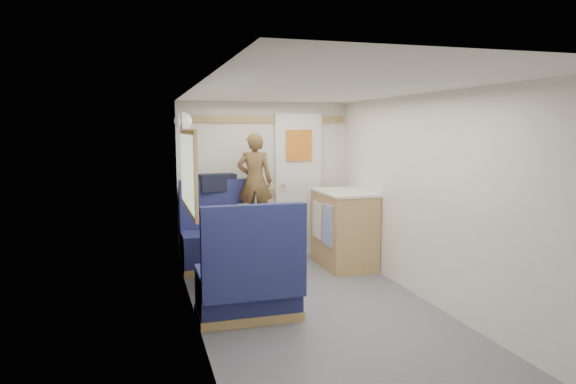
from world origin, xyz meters
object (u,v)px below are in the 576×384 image
object	(u,v)px
duffel_bag	(217,183)
tumbler_right	(232,217)
bench_near	(249,286)
beer_glass	(244,214)
bench_far	(219,243)
salt_grinder	(225,218)
orange_fruit	(256,217)
wine_glass	(221,209)
dinette_table	(232,236)
tumbler_left	(212,221)
person	(255,181)
bread_loaf	(246,210)
tray	(238,223)
pepper_grinder	(236,219)
galley_counter	(344,228)
dome_light	(183,121)
cheese_block	(249,224)

from	to	relation	value
duffel_bag	tumbler_right	distance (m)	1.18
bench_near	beer_glass	bearing A→B (deg)	80.72
bench_far	salt_grinder	xyz separation A→B (m)	(-0.08, -0.93, 0.47)
orange_fruit	wine_glass	size ratio (longest dim) A/B	0.44
orange_fruit	salt_grinder	distance (m)	0.31
dinette_table	wine_glass	bearing A→B (deg)	140.34
tumbler_left	tumbler_right	world-z (taller)	tumbler_right
dinette_table	duffel_bag	xyz separation A→B (m)	(0.02, 1.12, 0.44)
orange_fruit	tumbler_left	size ratio (longest dim) A/B	0.71
bench_far	person	xyz separation A→B (m)	(0.45, 0.04, 0.73)
person	bread_loaf	bearing A→B (deg)	84.51
tumbler_left	beer_glass	bearing A→B (deg)	39.10
tray	dinette_table	bearing A→B (deg)	104.40
pepper_grinder	wine_glass	bearing A→B (deg)	122.39
tumbler_left	pepper_grinder	distance (m)	0.26
person	salt_grinder	size ratio (longest dim) A/B	12.15
duffel_bag	salt_grinder	size ratio (longest dim) A/B	4.59
tray	tumbler_right	distance (m)	0.14
galley_counter	wine_glass	size ratio (longest dim) A/B	5.48
dinette_table	orange_fruit	distance (m)	0.34
dome_light	bench_near	bearing A→B (deg)	-77.18
pepper_grinder	tray	bearing A→B (deg)	-71.61
beer_glass	bench_near	bearing A→B (deg)	-99.28
bench_near	person	xyz separation A→B (m)	(0.45, 1.76, 0.73)
dinette_table	bench_near	world-z (taller)	bench_near
bench_near	duffel_bag	size ratio (longest dim) A/B	2.38
person	tumbler_left	bearing A→B (deg)	76.07
bench_far	person	size ratio (longest dim) A/B	0.90
orange_fruit	tumbler_right	xyz separation A→B (m)	(-0.23, 0.10, 0.00)
bench_far	galley_counter	xyz separation A→B (m)	(1.47, -0.31, 0.17)
bench_far	wine_glass	xyz separation A→B (m)	(-0.09, -0.79, 0.54)
dome_light	pepper_grinder	xyz separation A→B (m)	(0.41, -0.96, -0.98)
bench_near	tumbler_right	distance (m)	0.96
person	cheese_block	distance (m)	1.34
dinette_table	wine_glass	distance (m)	0.30
galley_counter	bench_near	bearing A→B (deg)	-136.06
bread_loaf	orange_fruit	bearing A→B (deg)	-90.00
person	orange_fruit	world-z (taller)	person
bench_far	galley_counter	size ratio (longest dim) A/B	1.14
bench_far	bench_near	world-z (taller)	same
duffel_bag	bread_loaf	distance (m)	0.81
galley_counter	pepper_grinder	bearing A→B (deg)	-155.52
tray	galley_counter	bearing A→B (deg)	26.48
bench_near	galley_counter	xyz separation A→B (m)	(1.47, 1.41, 0.17)
person	beer_glass	distance (m)	0.88
dome_light	orange_fruit	size ratio (longest dim) A/B	2.69
bread_loaf	dome_light	bearing A→B (deg)	142.32
duffel_bag	salt_grinder	distance (m)	1.22
dinette_table	tumbler_right	world-z (taller)	tumbler_right
bench_near	tumbler_right	bearing A→B (deg)	90.05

